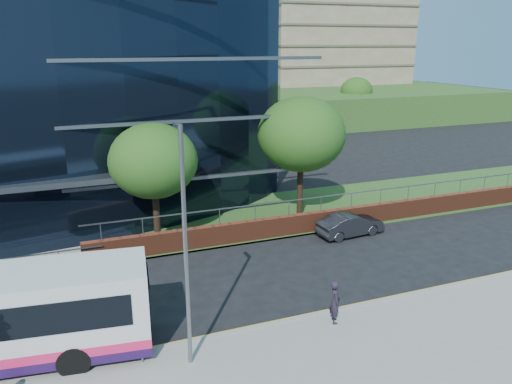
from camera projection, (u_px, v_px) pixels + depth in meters
name	position (u px, v px, depth m)	size (l,w,h in m)	color
grass_verge	(396.00, 197.00, 34.77)	(36.00, 8.00, 0.12)	#2D511E
retaining_wall	(379.00, 213.00, 29.92)	(34.00, 0.40, 2.11)	#612C19
apartment_block	(259.00, 38.00, 75.64)	(60.00, 42.00, 30.00)	#2D511E
street_sign	(138.00, 308.00, 16.16)	(0.85, 0.09, 2.80)	slate
tree_far_c	(153.00, 161.00, 25.80)	(4.62, 4.62, 6.51)	black
tree_far_d	(301.00, 134.00, 29.63)	(5.28, 5.28, 7.44)	black
tree_dist_e	(250.00, 94.00, 59.38)	(4.62, 4.62, 6.51)	black
tree_dist_f	(356.00, 91.00, 66.81)	(4.29, 4.29, 6.05)	black
streetlight_east	(185.00, 243.00, 15.50)	(0.15, 0.77, 8.00)	slate
parked_car	(350.00, 225.00, 27.91)	(1.35, 3.88, 1.28)	black
pedestrian	(335.00, 302.00, 18.87)	(0.62, 0.41, 1.70)	black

